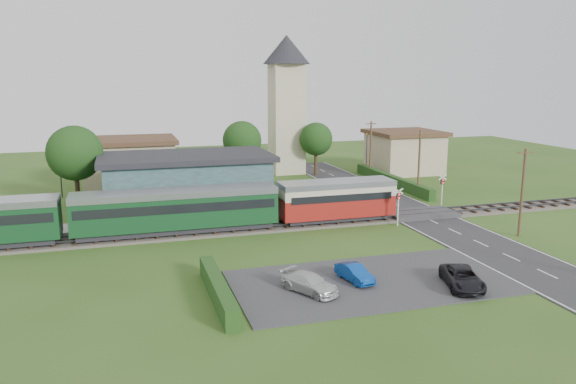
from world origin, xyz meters
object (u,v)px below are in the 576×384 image
object	(u,v)px
train	(135,212)
church_tower	(287,94)
car_on_road	(358,180)
car_park_blue	(355,273)
pedestrian_near	(255,206)
station_building	(187,181)
house_west	(129,162)
car_park_dark	(462,278)
car_park_silver	(309,283)
crossing_signal_near	(398,201)
house_east	(404,151)
crossing_signal_far	(442,186)
equipment_hut	(97,210)
pedestrian_far	(107,217)

from	to	relation	value
train	church_tower	bearing A→B (deg)	52.36
car_on_road	car_park_blue	xyz separation A→B (m)	(-12.89, -28.94, 0.03)
car_park_blue	pedestrian_near	world-z (taller)	pedestrian_near
station_building	house_west	bearing A→B (deg)	109.65
car_park_dark	car_park_silver	bearing A→B (deg)	-174.63
station_building	crossing_signal_near	bearing A→B (deg)	-34.81
house_west	house_east	world-z (taller)	same
crossing_signal_near	car_park_silver	bearing A→B (deg)	-134.82
crossing_signal_near	crossing_signal_far	world-z (taller)	same
equipment_hut	pedestrian_near	xyz separation A→B (m)	(13.26, -0.17, -0.52)
house_east	car_park_dark	xyz separation A→B (m)	(-16.65, -38.48, -2.13)
car_park_blue	car_park_silver	bearing A→B (deg)	-174.61
car_on_road	pedestrian_far	world-z (taller)	pedestrian_far
crossing_signal_far	car_park_silver	xyz separation A→B (m)	(-19.29, -16.97, -1.51)
station_building	house_east	bearing A→B (deg)	23.44
house_west	crossing_signal_near	xyz separation A→B (m)	(21.40, -25.41, -0.65)
house_west	car_on_road	size ratio (longest dim) A/B	3.57
station_building	car_on_road	xyz separation A→B (m)	(20.45, 6.27, -2.13)
house_east	car_park_dark	size ratio (longest dim) A/B	2.10
church_tower	pedestrian_near	xyz separation A→B (m)	(-9.74, -22.97, -9.00)
station_building	house_west	world-z (taller)	house_west
crossing_signal_far	car_on_road	size ratio (longest dim) A/B	1.08
car_park_dark	pedestrian_far	bearing A→B (deg)	154.38
house_west	pedestrian_near	xyz separation A→B (m)	(10.26, -19.97, -1.57)
house_west	crossing_signal_near	bearing A→B (deg)	-49.89
car_on_road	car_park_silver	size ratio (longest dim) A/B	0.79
car_on_road	car_park_dark	xyz separation A→B (m)	(-7.11, -31.75, 0.10)
crossing_signal_near	car_park_blue	distance (m)	14.39
equipment_hut	pedestrian_far	bearing A→B (deg)	-36.62
crossing_signal_near	pedestrian_far	size ratio (longest dim) A/B	1.90
station_building	car_park_silver	distance (m)	24.05
church_tower	house_east	world-z (taller)	church_tower
pedestrian_near	church_tower	bearing A→B (deg)	-102.10
church_tower	house_west	distance (m)	21.55
station_building	car_park_silver	xyz separation A→B (m)	(4.31, -23.57, -2.06)
crossing_signal_far	pedestrian_near	xyz separation A→B (m)	(-18.34, 0.64, -0.91)
crossing_signal_near	car_park_blue	size ratio (longest dim) A/B	1.05
house_east	pedestrian_near	xyz separation A→B (m)	(-24.74, -18.97, -1.57)
car_park_dark	crossing_signal_far	bearing A→B (deg)	78.75
house_east	pedestrian_far	size ratio (longest dim) A/B	5.11
station_building	crossing_signal_near	world-z (taller)	station_building
pedestrian_far	station_building	bearing A→B (deg)	-30.76
car_park_blue	pedestrian_near	bearing A→B (deg)	87.71
train	church_tower	world-z (taller)	church_tower
equipment_hut	crossing_signal_near	bearing A→B (deg)	-12.94
house_east	pedestrian_near	bearing A→B (deg)	-142.52
church_tower	car_park_dark	bearing A→B (deg)	-92.23
crossing_signal_far	car_park_blue	xyz separation A→B (m)	(-16.03, -16.06, -1.55)
station_building	house_east	world-z (taller)	house_east
car_on_road	car_park_silver	bearing A→B (deg)	162.56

